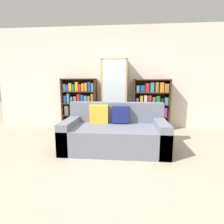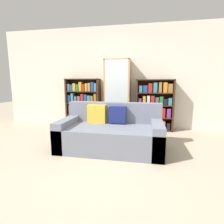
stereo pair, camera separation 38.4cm
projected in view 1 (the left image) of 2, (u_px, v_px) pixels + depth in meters
ground_plane at (108, 165)px, 2.62m from camera, size 16.00×16.00×0.00m
wall_back at (118, 78)px, 4.77m from camera, size 6.88×0.06×2.70m
couch at (115, 133)px, 3.27m from camera, size 1.86×0.98×0.83m
bookshelf_left at (80, 104)px, 4.77m from camera, size 0.94×0.32×1.33m
display_cabinet at (115, 95)px, 4.63m from camera, size 0.66×0.36×1.81m
bookshelf_right at (151, 105)px, 4.60m from camera, size 0.94×0.32×1.31m
wine_bottle at (130, 126)px, 4.36m from camera, size 0.09×0.09×0.39m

